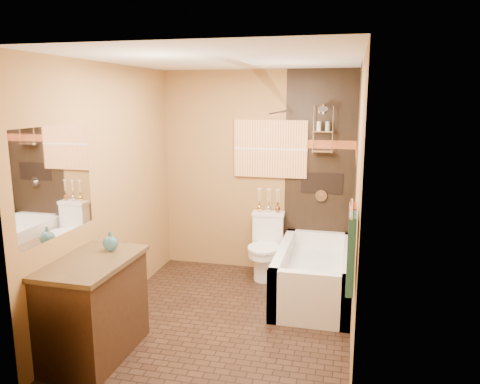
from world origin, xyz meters
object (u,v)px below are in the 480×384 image
(sunset_painting, at_px, (270,149))
(vanity, at_px, (93,308))
(toilet, at_px, (266,246))
(bathtub, at_px, (314,278))

(sunset_painting, xyz_separation_m, vanity, (-1.09, -2.35, -1.12))
(sunset_painting, xyz_separation_m, toilet, (0.00, -0.26, -1.16))
(sunset_painting, distance_m, vanity, 2.83)
(sunset_painting, height_order, bathtub, sunset_painting)
(toilet, xyz_separation_m, vanity, (-1.09, -2.09, 0.04))
(bathtub, xyz_separation_m, vanity, (-1.72, -1.63, 0.21))
(bathtub, relative_size, toilet, 1.94)
(toilet, bearing_deg, vanity, -121.12)
(bathtub, distance_m, vanity, 2.38)
(bathtub, height_order, vanity, vanity)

